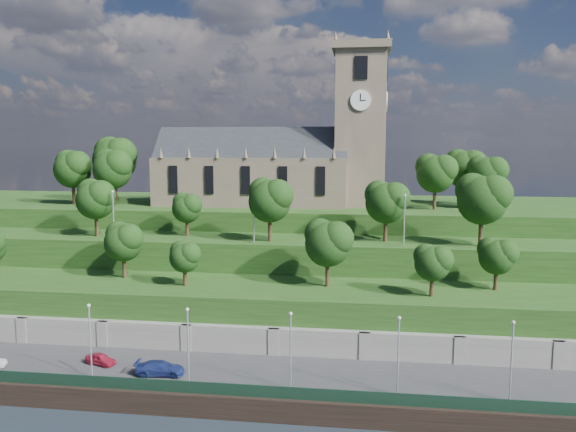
# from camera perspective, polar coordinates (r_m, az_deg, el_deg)

# --- Properties ---
(ground) EXTENTS (320.00, 320.00, 0.00)m
(ground) POSITION_cam_1_polar(r_m,az_deg,el_deg) (56.11, -8.72, -19.57)
(ground) COLOR #1C252D
(ground) RESTS_ON ground
(promenade) EXTENTS (160.00, 12.00, 2.00)m
(promenade) POSITION_cam_1_polar(r_m,az_deg,el_deg) (60.91, -7.10, -16.24)
(promenade) COLOR #2D2D30
(promenade) RESTS_ON ground
(quay_wall) EXTENTS (160.00, 0.50, 2.20)m
(quay_wall) POSITION_cam_1_polar(r_m,az_deg,el_deg) (55.58, -8.76, -18.58)
(quay_wall) COLOR black
(quay_wall) RESTS_ON ground
(fence) EXTENTS (160.00, 0.10, 1.20)m
(fence) POSITION_cam_1_polar(r_m,az_deg,el_deg) (55.51, -8.59, -16.90)
(fence) COLOR #152F20
(fence) RESTS_ON promenade
(retaining_wall) EXTENTS (160.00, 2.10, 5.00)m
(retaining_wall) POSITION_cam_1_polar(r_m,az_deg,el_deg) (65.71, -5.78, -12.99)
(retaining_wall) COLOR slate
(retaining_wall) RESTS_ON ground
(embankment_lower) EXTENTS (160.00, 12.00, 8.00)m
(embankment_lower) POSITION_cam_1_polar(r_m,az_deg,el_deg) (70.78, -4.66, -10.18)
(embankment_lower) COLOR #1D3E14
(embankment_lower) RESTS_ON ground
(embankment_upper) EXTENTS (160.00, 10.00, 12.00)m
(embankment_upper) POSITION_cam_1_polar(r_m,az_deg,el_deg) (80.62, -3.02, -6.50)
(embankment_upper) COLOR #1D3E14
(embankment_upper) RESTS_ON ground
(hilltop) EXTENTS (160.00, 32.00, 15.00)m
(hilltop) POSITION_cam_1_polar(r_m,az_deg,el_deg) (100.58, -0.84, -2.82)
(hilltop) COLOR #1D3E14
(hilltop) RESTS_ON ground
(church) EXTENTS (38.60, 12.35, 27.60)m
(church) POSITION_cam_1_polar(r_m,az_deg,el_deg) (94.93, -0.74, 5.70)
(church) COLOR brown
(church) RESTS_ON hilltop
(trees_lower) EXTENTS (67.68, 8.80, 8.29)m
(trees_lower) POSITION_cam_1_polar(r_m,az_deg,el_deg) (68.92, -4.73, -3.09)
(trees_lower) COLOR #312213
(trees_lower) RESTS_ON embankment_lower
(trees_upper) EXTENTS (60.06, 8.31, 9.53)m
(trees_upper) POSITION_cam_1_polar(r_m,az_deg,el_deg) (76.47, 2.19, 1.77)
(trees_upper) COLOR #312213
(trees_upper) RESTS_ON embankment_upper
(trees_hilltop) EXTENTS (74.90, 16.32, 11.56)m
(trees_hilltop) POSITION_cam_1_polar(r_m,az_deg,el_deg) (95.07, -4.77, 5.18)
(trees_hilltop) COLOR #312213
(trees_hilltop) RESTS_ON hilltop
(lamp_posts_promenade) EXTENTS (60.36, 0.36, 7.73)m
(lamp_posts_promenade) POSITION_cam_1_polar(r_m,az_deg,el_deg) (56.30, -10.13, -12.33)
(lamp_posts_promenade) COLOR #B2B2B7
(lamp_posts_promenade) RESTS_ON promenade
(lamp_posts_upper) EXTENTS (40.36, 0.36, 6.83)m
(lamp_posts_upper) POSITION_cam_1_polar(r_m,az_deg,el_deg) (75.89, -3.49, 0.31)
(lamp_posts_upper) COLOR #B2B2B7
(lamp_posts_upper) RESTS_ON embankment_upper
(car_left) EXTENTS (3.74, 2.40, 1.19)m
(car_left) POSITION_cam_1_polar(r_m,az_deg,el_deg) (64.66, -18.50, -13.61)
(car_left) COLOR maroon
(car_left) RESTS_ON promenade
(car_right) EXTENTS (5.10, 2.47, 1.43)m
(car_right) POSITION_cam_1_polar(r_m,az_deg,el_deg) (60.35, -12.87, -14.83)
(car_right) COLOR navy
(car_right) RESTS_ON promenade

